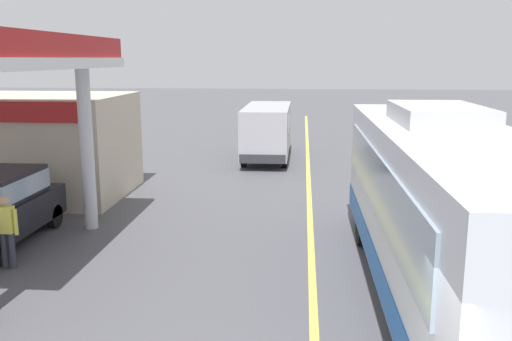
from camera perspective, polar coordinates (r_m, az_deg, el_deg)
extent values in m
plane|color=#4C4C51|center=(24.95, 5.41, 0.94)|extent=(120.00, 120.00, 0.00)
cube|color=#D8CC4C|center=(20.05, 5.50, -1.68)|extent=(0.16, 50.00, 0.01)
cube|color=silver|center=(10.75, 19.05, -3.68)|extent=(2.50, 11.00, 2.90)
cube|color=#1959B2|center=(11.08, 18.67, -9.18)|extent=(2.54, 11.04, 0.56)
cube|color=#8C9EAD|center=(10.40, 12.41, -1.26)|extent=(0.06, 9.35, 1.10)
cube|color=#B2B2B7|center=(11.42, 18.39, 5.56)|extent=(1.60, 2.80, 0.36)
cylinder|color=black|center=(14.06, 11.07, -5.55)|extent=(0.30, 1.00, 1.00)
cylinder|color=black|center=(14.46, 19.81, -5.54)|extent=(0.30, 1.00, 1.00)
cylinder|color=silver|center=(15.36, -17.18, 2.50)|extent=(0.36, 0.36, 4.60)
cube|color=beige|center=(20.15, -23.16, 2.41)|extent=(7.00, 4.40, 3.40)
cylinder|color=black|center=(16.84, -24.84, -4.20)|extent=(0.20, 0.64, 0.64)
cylinder|color=black|center=(16.15, -20.20, -4.47)|extent=(0.20, 0.64, 0.64)
cube|color=#A5A5AD|center=(25.34, 1.19, 4.34)|extent=(2.00, 6.00, 2.10)
cube|color=#8C9EAD|center=(25.29, 1.19, 5.24)|extent=(2.04, 5.10, 0.80)
cube|color=#2D2D33|center=(22.46, 0.67, 1.21)|extent=(1.90, 0.16, 0.36)
cylinder|color=black|center=(23.60, -1.28, 1.31)|extent=(0.22, 0.76, 0.76)
cylinder|color=black|center=(23.48, 3.00, 1.24)|extent=(0.22, 0.76, 0.76)
cylinder|color=black|center=(27.52, -0.38, 2.79)|extent=(0.22, 0.76, 0.76)
cylinder|color=black|center=(27.42, 3.29, 2.74)|extent=(0.22, 0.76, 0.76)
cylinder|color=#33333F|center=(13.50, -24.67, -7.54)|extent=(0.14, 0.14, 0.82)
cylinder|color=#33333F|center=(13.42, -23.99, -7.60)|extent=(0.14, 0.14, 0.82)
cube|color=#D8CC4C|center=(13.26, -24.59, -4.66)|extent=(0.36, 0.22, 0.60)
sphere|color=tan|center=(13.15, -24.74, -2.86)|extent=(0.22, 0.22, 0.22)
cylinder|color=#D8CC4C|center=(13.16, -23.69, -4.93)|extent=(0.09, 0.09, 0.58)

